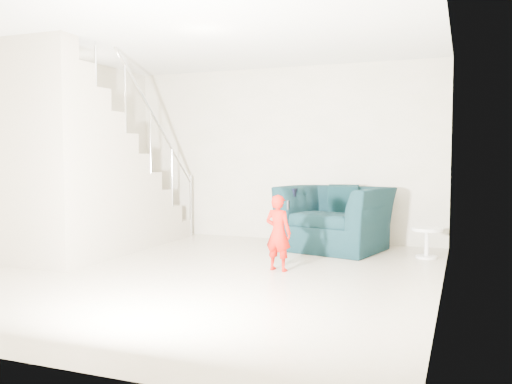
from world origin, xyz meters
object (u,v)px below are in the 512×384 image
side_table (427,238)px  staircase (88,184)px  armchair (335,218)px  toddler (278,233)px

side_table → staircase: size_ratio=0.11×
armchair → staircase: (-2.99, -1.55, 0.50)m
toddler → side_table: size_ratio=2.22×
toddler → staircase: 2.75m
armchair → side_table: 1.28m
toddler → side_table: bearing=-126.2°
armchair → staircase: staircase is taller
toddler → staircase: size_ratio=0.24×
armchair → staircase: size_ratio=0.38×
armchair → staircase: 3.41m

